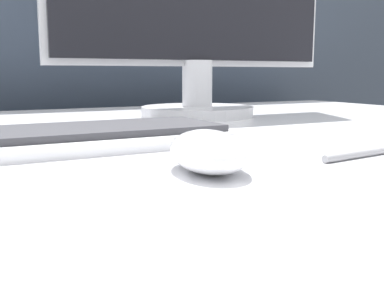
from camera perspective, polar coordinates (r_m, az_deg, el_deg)
name	(u,v)px	position (r m, az deg, el deg)	size (l,w,h in m)	color
partition_panel	(14,147)	(1.27, -21.71, -0.40)	(5.00, 0.03, 1.26)	#333D4C
computer_mouse_near	(208,151)	(0.39, 2.10, -0.90)	(0.08, 0.12, 0.04)	white
keyboard	(57,139)	(0.53, -16.73, 0.62)	(0.41, 0.15, 0.02)	white
pen	(372,152)	(0.51, 21.94, -0.94)	(0.15, 0.02, 0.01)	#99999E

